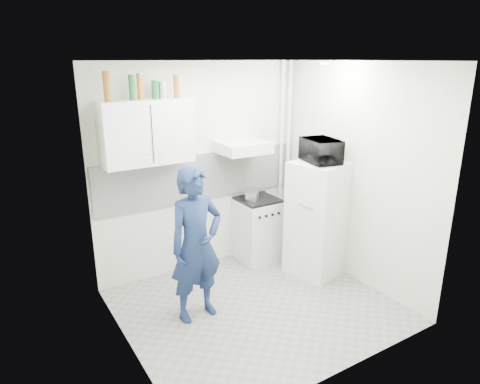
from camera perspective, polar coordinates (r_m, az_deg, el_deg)
floor at (r=4.90m, az=2.17°, el=-14.96°), size 2.80×2.80×0.00m
ceiling at (r=4.14m, az=2.59°, el=17.07°), size 2.80×2.80×0.00m
wall_back at (r=5.39m, az=-5.13°, el=3.12°), size 2.80×0.00×2.80m
wall_left at (r=3.78m, az=-15.51°, el=-3.72°), size 0.00×2.60×2.60m
wall_right at (r=5.23m, az=15.16°, el=2.15°), size 0.00×2.60×2.60m
person at (r=4.39m, az=-5.86°, el=-7.01°), size 0.62×0.43×1.63m
stove at (r=5.79m, az=2.33°, el=-5.03°), size 0.52×0.52×0.83m
fridge at (r=5.40m, az=10.27°, el=-3.52°), size 0.72×0.72×1.44m
stove_top at (r=5.64m, az=2.39°, el=-1.00°), size 0.50×0.50×0.03m
saucepan at (r=5.57m, az=1.60°, el=-0.50°), size 0.19×0.19×0.10m
microwave at (r=5.16m, az=10.78°, el=5.44°), size 0.56×0.44×0.28m
bottle_a at (r=4.66m, az=-17.35°, el=13.30°), size 0.07×0.07×0.30m
bottle_c at (r=4.73m, az=-14.23°, el=13.38°), size 0.06×0.06×0.26m
bottle_d at (r=4.76m, az=-13.20°, el=13.52°), size 0.06×0.06×0.27m
canister_a at (r=4.82m, az=-11.22°, el=13.24°), size 0.08×0.08×0.20m
canister_b at (r=4.85m, az=-10.26°, el=13.20°), size 0.09×0.09×0.18m
bottle_e at (r=4.91m, az=-8.50°, el=13.75°), size 0.06×0.06×0.25m
upper_cabinet at (r=4.83m, az=-12.38°, el=7.79°), size 1.00×0.35×0.70m
range_hood at (r=5.33m, az=0.36°, el=6.01°), size 0.60×0.50×0.14m
backsplash at (r=5.40m, az=-5.03°, el=2.05°), size 2.74×0.03×0.60m
pipe_a at (r=6.00m, az=6.38°, el=4.56°), size 0.05×0.05×2.60m
pipe_b at (r=5.93m, az=5.47°, el=4.44°), size 0.04×0.04×2.60m
ceiling_spot_fixture at (r=4.92m, az=11.27°, el=16.47°), size 0.10×0.10×0.02m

